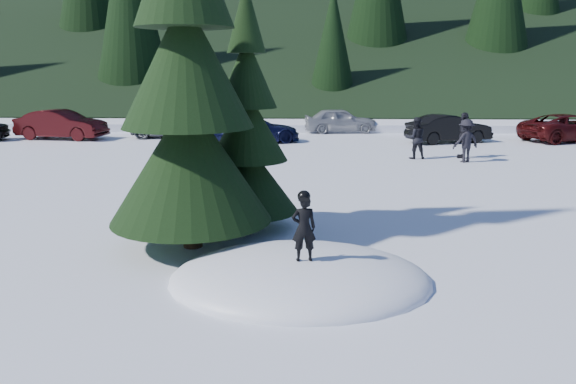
{
  "coord_description": "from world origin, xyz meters",
  "views": [
    {
      "loc": [
        0.11,
        -9.0,
        3.56
      ],
      "look_at": [
        -0.28,
        2.02,
        1.1
      ],
      "focal_mm": 35.0,
      "sensor_mm": 36.0,
      "label": 1
    }
  ],
  "objects_px": {
    "car_2": "(176,125)",
    "car_3": "(253,129)",
    "child_skier": "(304,228)",
    "car_1": "(61,125)",
    "adult_1": "(464,135)",
    "car_6": "(568,128)",
    "adult_0": "(416,138)",
    "spruce_tall": "(187,80)",
    "spruce_short": "(248,135)",
    "car_4": "(340,120)",
    "car_5": "(449,129)",
    "adult_2": "(466,141)"
  },
  "relations": [
    {
      "from": "car_2",
      "to": "car_3",
      "type": "bearing_deg",
      "value": -123.78
    },
    {
      "from": "child_skier",
      "to": "car_1",
      "type": "height_order",
      "value": "child_skier"
    },
    {
      "from": "car_1",
      "to": "car_2",
      "type": "height_order",
      "value": "car_1"
    },
    {
      "from": "car_1",
      "to": "adult_1",
      "type": "bearing_deg",
      "value": -97.63
    },
    {
      "from": "car_2",
      "to": "car_6",
      "type": "xyz_separation_m",
      "value": [
        19.62,
        -1.05,
        0.02
      ]
    },
    {
      "from": "child_skier",
      "to": "adult_0",
      "type": "bearing_deg",
      "value": -116.51
    },
    {
      "from": "spruce_tall",
      "to": "spruce_short",
      "type": "distance_m",
      "value": 2.11
    },
    {
      "from": "spruce_tall",
      "to": "car_4",
      "type": "relative_size",
      "value": 2.15
    },
    {
      "from": "adult_1",
      "to": "car_1",
      "type": "height_order",
      "value": "adult_1"
    },
    {
      "from": "car_2",
      "to": "car_5",
      "type": "distance_m",
      "value": 13.76
    },
    {
      "from": "spruce_tall",
      "to": "adult_2",
      "type": "xyz_separation_m",
      "value": [
        8.34,
        10.68,
        -2.5
      ]
    },
    {
      "from": "adult_2",
      "to": "car_2",
      "type": "xyz_separation_m",
      "value": [
        -12.88,
        7.54,
        -0.18
      ]
    },
    {
      "from": "spruce_tall",
      "to": "car_2",
      "type": "distance_m",
      "value": 18.96
    },
    {
      "from": "adult_2",
      "to": "child_skier",
      "type": "bearing_deg",
      "value": 44.18
    },
    {
      "from": "adult_2",
      "to": "spruce_short",
      "type": "bearing_deg",
      "value": 31.27
    },
    {
      "from": "car_3",
      "to": "car_6",
      "type": "height_order",
      "value": "car_6"
    },
    {
      "from": "spruce_short",
      "to": "car_1",
      "type": "distance_m",
      "value": 19.24
    },
    {
      "from": "adult_2",
      "to": "car_5",
      "type": "xyz_separation_m",
      "value": [
        0.76,
        5.76,
        -0.15
      ]
    },
    {
      "from": "spruce_short",
      "to": "car_6",
      "type": "bearing_deg",
      "value": 48.24
    },
    {
      "from": "spruce_short",
      "to": "car_1",
      "type": "bearing_deg",
      "value": 125.3
    },
    {
      "from": "adult_0",
      "to": "car_4",
      "type": "height_order",
      "value": "adult_0"
    },
    {
      "from": "adult_1",
      "to": "car_5",
      "type": "relative_size",
      "value": 0.45
    },
    {
      "from": "car_4",
      "to": "car_2",
      "type": "bearing_deg",
      "value": 98.81
    },
    {
      "from": "spruce_short",
      "to": "child_skier",
      "type": "height_order",
      "value": "spruce_short"
    },
    {
      "from": "child_skier",
      "to": "spruce_tall",
      "type": "bearing_deg",
      "value": -51.81
    },
    {
      "from": "car_4",
      "to": "car_5",
      "type": "relative_size",
      "value": 0.98
    },
    {
      "from": "car_1",
      "to": "car_3",
      "type": "xyz_separation_m",
      "value": [
        9.78,
        -1.03,
        -0.09
      ]
    },
    {
      "from": "adult_0",
      "to": "spruce_short",
      "type": "bearing_deg",
      "value": 55.74
    },
    {
      "from": "spruce_short",
      "to": "car_1",
      "type": "xyz_separation_m",
      "value": [
        -11.09,
        15.67,
        -1.37
      ]
    },
    {
      "from": "spruce_short",
      "to": "adult_0",
      "type": "xyz_separation_m",
      "value": [
        5.57,
        10.04,
        -1.28
      ]
    },
    {
      "from": "car_2",
      "to": "car_4",
      "type": "height_order",
      "value": "car_4"
    },
    {
      "from": "car_5",
      "to": "spruce_short",
      "type": "bearing_deg",
      "value": 132.23
    },
    {
      "from": "car_4",
      "to": "car_6",
      "type": "distance_m",
      "value": 11.46
    },
    {
      "from": "car_2",
      "to": "car_6",
      "type": "height_order",
      "value": "car_6"
    },
    {
      "from": "child_skier",
      "to": "car_3",
      "type": "distance_m",
      "value": 18.33
    },
    {
      "from": "spruce_short",
      "to": "child_skier",
      "type": "bearing_deg",
      "value": -70.23
    },
    {
      "from": "car_5",
      "to": "car_2",
      "type": "bearing_deg",
      "value": 63.12
    },
    {
      "from": "child_skier",
      "to": "car_2",
      "type": "height_order",
      "value": "child_skier"
    },
    {
      "from": "spruce_short",
      "to": "car_5",
      "type": "relative_size",
      "value": 1.32
    },
    {
      "from": "child_skier",
      "to": "car_1",
      "type": "bearing_deg",
      "value": -66.06
    },
    {
      "from": "car_1",
      "to": "car_2",
      "type": "xyz_separation_m",
      "value": [
        5.54,
        1.15,
        -0.09
      ]
    },
    {
      "from": "adult_2",
      "to": "car_2",
      "type": "bearing_deg",
      "value": -50.72
    },
    {
      "from": "spruce_tall",
      "to": "child_skier",
      "type": "bearing_deg",
      "value": -42.96
    },
    {
      "from": "adult_1",
      "to": "car_3",
      "type": "distance_m",
      "value": 9.84
    },
    {
      "from": "spruce_tall",
      "to": "car_3",
      "type": "height_order",
      "value": "spruce_tall"
    },
    {
      "from": "adult_2",
      "to": "car_4",
      "type": "distance_m",
      "value": 10.71
    },
    {
      "from": "child_skier",
      "to": "adult_0",
      "type": "relative_size",
      "value": 0.66
    },
    {
      "from": "spruce_short",
      "to": "car_4",
      "type": "height_order",
      "value": "spruce_short"
    },
    {
      "from": "adult_0",
      "to": "car_3",
      "type": "relative_size",
      "value": 0.37
    },
    {
      "from": "car_2",
      "to": "car_4",
      "type": "xyz_separation_m",
      "value": [
        8.66,
        2.3,
        0.04
      ]
    }
  ]
}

